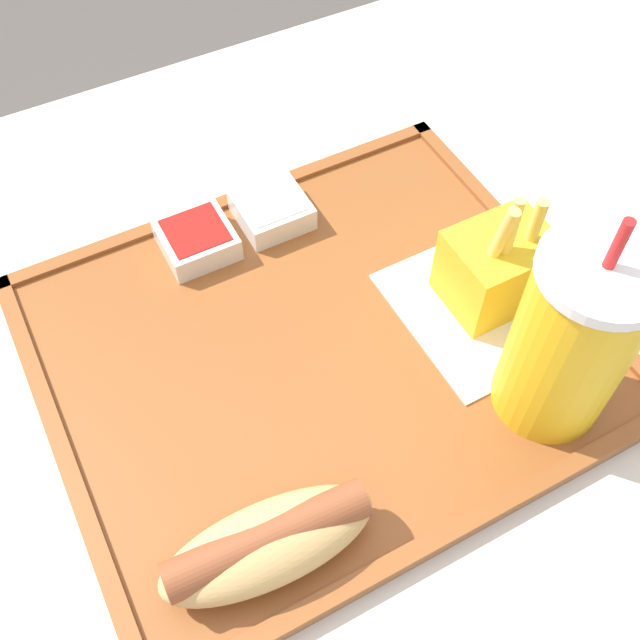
{
  "coord_description": "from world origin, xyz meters",
  "views": [
    {
      "loc": [
        0.17,
        0.24,
        1.23
      ],
      "look_at": [
        0.02,
        -0.03,
        0.8
      ],
      "focal_mm": 42.0,
      "sensor_mm": 36.0,
      "label": 1
    }
  ],
  "objects_px": {
    "hot_dog_far": "(268,543)",
    "sauce_cup_mayo": "(277,207)",
    "soda_cup": "(572,339)",
    "fries_carton": "(498,267)",
    "sauce_cup_ketchup": "(197,239)"
  },
  "relations": [
    {
      "from": "hot_dog_far",
      "to": "sauce_cup_mayo",
      "type": "xyz_separation_m",
      "value": [
        -0.13,
        -0.25,
        -0.01
      ]
    },
    {
      "from": "soda_cup",
      "to": "fries_carton",
      "type": "height_order",
      "value": "soda_cup"
    },
    {
      "from": "fries_carton",
      "to": "sauce_cup_ketchup",
      "type": "bearing_deg",
      "value": -39.63
    },
    {
      "from": "sauce_cup_mayo",
      "to": "sauce_cup_ketchup",
      "type": "bearing_deg",
      "value": 1.05
    },
    {
      "from": "sauce_cup_mayo",
      "to": "fries_carton",
      "type": "bearing_deg",
      "value": 125.73
    },
    {
      "from": "soda_cup",
      "to": "sauce_cup_mayo",
      "type": "height_order",
      "value": "soda_cup"
    },
    {
      "from": "hot_dog_far",
      "to": "sauce_cup_mayo",
      "type": "relative_size",
      "value": 2.51
    },
    {
      "from": "soda_cup",
      "to": "hot_dog_far",
      "type": "distance_m",
      "value": 0.22
    },
    {
      "from": "fries_carton",
      "to": "sauce_cup_ketchup",
      "type": "relative_size",
      "value": 1.94
    },
    {
      "from": "soda_cup",
      "to": "hot_dog_far",
      "type": "height_order",
      "value": "soda_cup"
    },
    {
      "from": "hot_dog_far",
      "to": "fries_carton",
      "type": "distance_m",
      "value": 0.26
    },
    {
      "from": "sauce_cup_mayo",
      "to": "hot_dog_far",
      "type": "bearing_deg",
      "value": 62.94
    },
    {
      "from": "hot_dog_far",
      "to": "fries_carton",
      "type": "height_order",
      "value": "fries_carton"
    },
    {
      "from": "soda_cup",
      "to": "sauce_cup_mayo",
      "type": "relative_size",
      "value": 3.24
    },
    {
      "from": "sauce_cup_mayo",
      "to": "sauce_cup_ketchup",
      "type": "xyz_separation_m",
      "value": [
        0.07,
        0.0,
        0.0
      ]
    }
  ]
}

